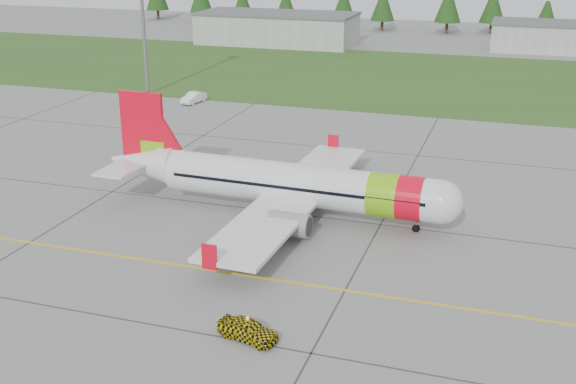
% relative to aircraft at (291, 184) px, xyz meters
% --- Properties ---
extents(ground, '(320.00, 320.00, 0.00)m').
position_rel_aircraft_xyz_m(ground, '(-2.34, -19.78, -2.74)').
color(ground, gray).
rests_on(ground, ground).
extents(aircraft, '(31.37, 28.83, 9.50)m').
position_rel_aircraft_xyz_m(aircraft, '(0.00, 0.00, 0.00)').
color(aircraft, silver).
rests_on(aircraft, ground).
extents(follow_me_car, '(1.61, 1.78, 3.78)m').
position_rel_aircraft_xyz_m(follow_me_car, '(3.69, -19.47, -0.85)').
color(follow_me_car, '#D7BF0B').
rests_on(follow_me_car, ground).
extents(service_van, '(1.79, 1.71, 4.53)m').
position_rel_aircraft_xyz_m(service_van, '(-25.60, 35.22, -0.47)').
color(service_van, white).
rests_on(service_van, ground).
extents(grass_strip, '(320.00, 50.00, 0.03)m').
position_rel_aircraft_xyz_m(grass_strip, '(-2.34, 62.22, -2.73)').
color(grass_strip, '#30561E').
rests_on(grass_strip, ground).
extents(taxi_guideline, '(120.00, 0.25, 0.02)m').
position_rel_aircraft_xyz_m(taxi_guideline, '(-2.34, -11.78, -2.73)').
color(taxi_guideline, gold).
rests_on(taxi_guideline, ground).
extents(hangar_west, '(32.00, 14.00, 6.00)m').
position_rel_aircraft_xyz_m(hangar_west, '(-32.34, 90.22, 0.26)').
color(hangar_west, '#A8A8A3').
rests_on(hangar_west, ground).
extents(hangar_east, '(24.00, 12.00, 5.20)m').
position_rel_aircraft_xyz_m(hangar_east, '(22.66, 98.22, -0.14)').
color(hangar_east, '#A8A8A3').
rests_on(hangar_east, ground).
extents(floodlight_mast, '(0.50, 0.50, 20.00)m').
position_rel_aircraft_xyz_m(floodlight_mast, '(-34.34, 38.22, 7.26)').
color(floodlight_mast, slate).
rests_on(floodlight_mast, ground).
extents(treeline, '(160.00, 8.00, 10.00)m').
position_rel_aircraft_xyz_m(treeline, '(-2.34, 118.22, 2.26)').
color(treeline, '#1C3F14').
rests_on(treeline, ground).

